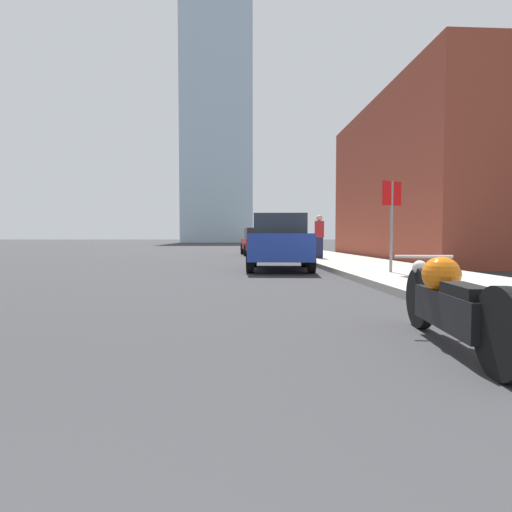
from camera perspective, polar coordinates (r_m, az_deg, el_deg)
name	(u,v)px	position (r m, az deg, el deg)	size (l,w,h in m)	color
sidewalk	(278,247)	(39.87, 3.15, 1.32)	(3.22, 240.00, 0.15)	#9E998E
brick_storefront	(489,182)	(21.52, 30.34, 9.15)	(11.06, 12.55, 7.16)	brown
distant_tower	(217,122)	(88.60, -5.54, 18.49)	(14.20, 14.20, 50.36)	#9EB7CC
motorcycle	(450,302)	(4.13, 25.92, -5.93)	(0.62, 2.33, 0.84)	black
parked_car_blue	(280,242)	(12.59, 3.43, 2.03)	(2.24, 4.05, 1.74)	#1E3899
parked_car_red	(259,241)	(23.05, 0.37, 2.13)	(2.04, 4.21, 1.56)	red
stop_sign	(392,210)	(10.55, 18.81, 6.19)	(0.57, 0.26, 2.26)	slate
pedestrian	(319,236)	(16.99, 9.03, 2.89)	(0.36, 0.25, 1.81)	#1E2347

